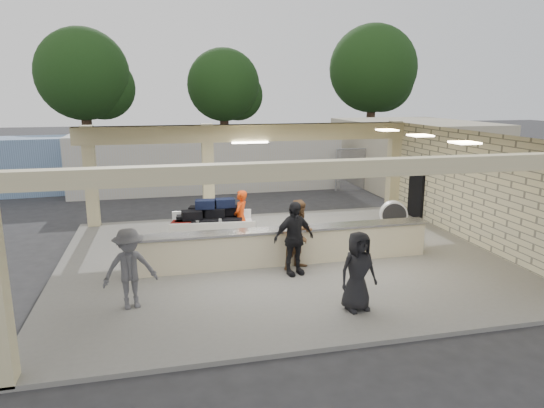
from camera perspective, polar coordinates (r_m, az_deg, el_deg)
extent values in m
plane|color=#28282B|center=(13.74, 1.04, -6.65)|extent=(120.00, 120.00, 0.00)
cube|color=slate|center=(13.72, 1.04, -6.45)|extent=(12.00, 10.00, 0.10)
cube|color=beige|center=(12.99, 1.10, 8.05)|extent=(12.00, 10.00, 0.02)
cube|color=beige|center=(15.82, 22.64, 1.53)|extent=(0.02, 10.00, 3.50)
cube|color=black|center=(18.53, 16.61, 1.66)|extent=(0.10, 0.95, 2.10)
cube|color=beige|center=(17.64, -2.77, 8.37)|extent=(12.00, 0.50, 0.60)
cube|color=beige|center=(8.43, 9.31, 4.17)|extent=(12.00, 0.30, 0.30)
cube|color=beige|center=(17.66, -20.56, 2.98)|extent=(0.40, 0.40, 3.50)
cube|color=beige|center=(17.60, -7.53, 3.66)|extent=(0.40, 0.40, 3.50)
cube|color=beige|center=(19.74, 14.09, 4.39)|extent=(0.40, 0.40, 3.50)
cube|color=white|center=(17.42, -2.60, 7.25)|extent=(1.30, 0.12, 0.06)
cube|color=#FFEABF|center=(15.73, 13.38, 8.46)|extent=(0.55, 0.55, 0.04)
cube|color=#FFEABF|center=(13.98, 17.05, 7.72)|extent=(0.55, 0.55, 0.04)
cube|color=#FFEABF|center=(12.29, 21.72, 6.72)|extent=(0.55, 0.55, 0.04)
cube|color=beige|center=(13.10, 1.59, -5.10)|extent=(8.00, 0.50, 0.90)
cube|color=#B7B7BC|center=(12.96, 1.60, -3.00)|extent=(8.20, 0.58, 0.06)
cube|color=white|center=(14.60, -7.02, -2.73)|extent=(2.58, 1.70, 0.12)
cylinder|color=black|center=(14.22, -10.91, -4.94)|extent=(0.16, 0.40, 0.39)
cylinder|color=black|center=(15.25, -10.69, -3.70)|extent=(0.16, 0.40, 0.39)
cylinder|color=black|center=(14.23, -3.00, -4.71)|extent=(0.16, 0.40, 0.39)
cylinder|color=black|center=(15.26, -3.32, -3.49)|extent=(0.16, 0.40, 0.39)
cube|color=white|center=(15.26, -7.07, -1.28)|extent=(2.44, 0.29, 0.29)
cube|color=white|center=(13.84, -7.01, -2.77)|extent=(2.44, 0.29, 0.29)
cube|color=black|center=(14.28, -10.17, -2.42)|extent=(0.60, 0.43, 0.25)
cube|color=black|center=(14.27, -7.42, -2.34)|extent=(0.60, 0.43, 0.25)
cube|color=black|center=(14.28, -4.67, -2.26)|extent=(0.60, 0.43, 0.25)
cube|color=black|center=(14.85, -10.07, -1.82)|extent=(0.60, 0.43, 0.25)
cube|color=black|center=(14.83, -7.43, -1.75)|extent=(0.60, 0.43, 0.25)
cube|color=black|center=(14.85, -4.79, -1.67)|extent=(0.60, 0.43, 0.25)
cube|color=black|center=(14.30, -9.41, -1.27)|extent=(0.60, 0.43, 0.25)
cube|color=black|center=(14.48, -6.68, -1.01)|extent=(0.60, 0.43, 0.25)
cube|color=black|center=(14.69, -4.79, -0.77)|extent=(0.60, 0.43, 0.25)
cube|color=black|center=(14.77, -8.60, -0.79)|extent=(0.60, 0.43, 0.25)
cube|color=black|center=(14.42, -7.88, -0.02)|extent=(0.60, 0.43, 0.25)
cube|color=black|center=(14.52, -5.56, 0.13)|extent=(0.60, 0.43, 0.25)
cube|color=#590F0C|center=(14.19, -10.58, -2.53)|extent=(0.60, 0.43, 0.25)
cylinder|color=white|center=(16.69, 14.10, -1.18)|extent=(0.94, 0.54, 0.89)
cylinder|color=black|center=(16.69, 14.10, -1.18)|extent=(0.86, 0.55, 0.79)
cube|color=white|center=(16.66, 13.12, -2.56)|extent=(0.06, 0.50, 0.30)
cube|color=white|center=(16.92, 14.93, -2.42)|extent=(0.06, 0.50, 0.30)
imported|color=red|center=(14.56, -3.71, -1.66)|extent=(0.61, 0.70, 1.69)
imported|color=brown|center=(12.57, 3.27, -3.64)|extent=(0.97, 0.81, 1.85)
imported|color=black|center=(12.19, 2.58, -4.06)|extent=(1.18, 0.67, 1.90)
imported|color=#525258|center=(10.76, -16.40, -7.32)|extent=(1.20, 0.64, 1.76)
imported|color=black|center=(10.42, 10.07, -7.78)|extent=(0.88, 0.47, 1.72)
imported|color=silver|center=(28.01, 13.16, 4.64)|extent=(5.20, 2.84, 1.43)
imported|color=silver|center=(31.28, 17.20, 5.38)|extent=(5.24, 2.66, 1.58)
imported|color=black|center=(29.89, 6.55, 5.43)|extent=(4.25, 4.10, 1.46)
cube|color=#BABAB5|center=(23.56, -7.55, 4.95)|extent=(12.62, 2.54, 2.73)
cylinder|color=gray|center=(23.33, 7.53, 3.96)|extent=(0.06, 0.06, 2.00)
cylinder|color=gray|center=(24.11, 11.99, 4.07)|extent=(0.06, 0.06, 2.00)
cylinder|color=gray|center=(25.02, 16.16, 4.16)|extent=(0.06, 0.06, 2.00)
cylinder|color=gray|center=(26.05, 20.01, 4.22)|extent=(0.06, 0.06, 2.00)
cylinder|color=gray|center=(27.20, 23.55, 4.26)|extent=(0.06, 0.06, 2.00)
cylinder|color=gray|center=(28.43, 26.80, 4.29)|extent=(0.06, 0.06, 2.00)
cube|color=gray|center=(26.05, 20.01, 4.22)|extent=(12.00, 0.02, 2.00)
cylinder|color=gray|center=(25.93, 20.18, 6.41)|extent=(12.00, 0.05, 0.05)
cylinder|color=#382619|center=(36.93, -20.92, 8.47)|extent=(0.70, 0.70, 4.50)
sphere|color=black|center=(36.87, -21.39, 14.04)|extent=(6.30, 6.30, 6.30)
sphere|color=black|center=(37.31, -19.28, 12.79)|extent=(4.50, 4.50, 4.50)
cylinder|color=#382619|center=(38.98, -5.62, 9.08)|extent=(0.70, 0.70, 4.00)
sphere|color=black|center=(38.89, -5.73, 13.78)|extent=(5.60, 5.60, 5.60)
sphere|color=black|center=(39.66, -4.06, 12.64)|extent=(4.00, 4.00, 4.00)
cylinder|color=#382619|center=(41.35, 11.52, 9.80)|extent=(0.70, 0.70, 5.00)
sphere|color=black|center=(41.34, 11.78, 15.34)|extent=(7.00, 7.00, 7.00)
sphere|color=black|center=(42.36, 12.89, 13.87)|extent=(5.00, 5.00, 5.00)
cube|color=#C0B598|center=(26.05, 16.13, 5.83)|extent=(6.00, 8.00, 3.20)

